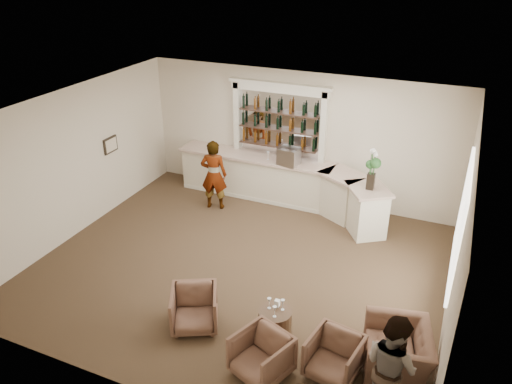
% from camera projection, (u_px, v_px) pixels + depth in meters
% --- Properties ---
extents(ground, '(8.00, 8.00, 0.00)m').
position_uv_depth(ground, '(240.00, 266.00, 10.30)').
color(ground, '#4E3D27').
rests_on(ground, ground).
extents(room_shell, '(8.04, 7.02, 3.32)m').
position_uv_depth(room_shell, '(261.00, 150.00, 9.78)').
color(room_shell, beige).
rests_on(room_shell, ground).
extents(bar_counter, '(5.72, 1.80, 1.14)m').
position_uv_depth(bar_counter, '(284.00, 183.00, 12.56)').
color(bar_counter, silver).
rests_on(bar_counter, ground).
extents(back_bar_alcove, '(2.64, 0.25, 3.00)m').
position_uv_depth(back_bar_alcove, '(279.00, 121.00, 12.37)').
color(back_bar_alcove, white).
rests_on(back_bar_alcove, ground).
extents(cocktail_table, '(0.57, 0.57, 0.50)m').
position_uv_depth(cocktail_table, '(275.00, 323.00, 8.39)').
color(cocktail_table, '#4F3322').
rests_on(cocktail_table, ground).
extents(sommelier, '(0.73, 0.57, 1.78)m').
position_uv_depth(sommelier, '(214.00, 175.00, 12.24)').
color(sommelier, gray).
rests_on(sommelier, ground).
extents(guest, '(1.04, 1.01, 1.68)m').
position_uv_depth(guest, '(391.00, 366.00, 6.75)').
color(guest, gray).
rests_on(guest, ground).
extents(armchair_left, '(1.06, 1.07, 0.73)m').
position_uv_depth(armchair_left, '(194.00, 309.00, 8.54)').
color(armchair_left, brown).
rests_on(armchair_left, ground).
extents(armchair_center, '(1.01, 1.02, 0.72)m').
position_uv_depth(armchair_center, '(261.00, 356.00, 7.57)').
color(armchair_center, brown).
rests_on(armchair_center, ground).
extents(armchair_right, '(0.87, 0.88, 0.70)m').
position_uv_depth(armchair_right, '(334.00, 357.00, 7.57)').
color(armchair_right, brown).
rests_on(armchair_right, ground).
extents(armchair_far, '(1.21, 1.32, 0.73)m').
position_uv_depth(armchair_far, '(397.00, 350.00, 7.67)').
color(armchair_far, brown).
rests_on(armchair_far, ground).
extents(espresso_machine, '(0.52, 0.45, 0.42)m').
position_uv_depth(espresso_machine, '(289.00, 156.00, 12.10)').
color(espresso_machine, '#B8B8BD').
rests_on(espresso_machine, bar_counter).
extents(flower_vase, '(0.25, 0.25, 0.96)m').
position_uv_depth(flower_vase, '(372.00, 166.00, 10.74)').
color(flower_vase, black).
rests_on(flower_vase, bar_counter).
extents(wine_glass_bar_left, '(0.07, 0.07, 0.21)m').
position_uv_depth(wine_glass_bar_left, '(268.00, 156.00, 12.43)').
color(wine_glass_bar_left, white).
rests_on(wine_glass_bar_left, bar_counter).
extents(wine_glass_bar_right, '(0.07, 0.07, 0.21)m').
position_uv_depth(wine_glass_bar_right, '(296.00, 159.00, 12.22)').
color(wine_glass_bar_right, white).
rests_on(wine_glass_bar_right, bar_counter).
extents(wine_glass_tbl_a, '(0.07, 0.07, 0.21)m').
position_uv_depth(wine_glass_tbl_a, '(269.00, 303.00, 8.30)').
color(wine_glass_tbl_a, white).
rests_on(wine_glass_tbl_a, cocktail_table).
extents(wine_glass_tbl_b, '(0.07, 0.07, 0.21)m').
position_uv_depth(wine_glass_tbl_b, '(283.00, 305.00, 8.26)').
color(wine_glass_tbl_b, white).
rests_on(wine_glass_tbl_b, cocktail_table).
extents(wine_glass_tbl_c, '(0.07, 0.07, 0.21)m').
position_uv_depth(wine_glass_tbl_c, '(275.00, 312.00, 8.11)').
color(wine_glass_tbl_c, white).
rests_on(wine_glass_tbl_c, cocktail_table).
extents(napkin_holder, '(0.08, 0.08, 0.12)m').
position_uv_depth(napkin_holder, '(277.00, 303.00, 8.37)').
color(napkin_holder, white).
rests_on(napkin_holder, cocktail_table).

